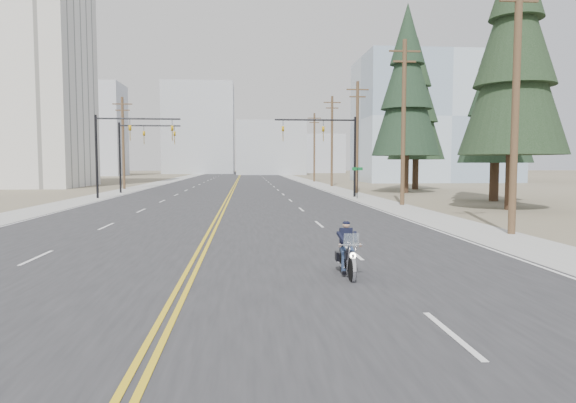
{
  "coord_description": "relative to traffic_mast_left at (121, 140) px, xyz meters",
  "views": [
    {
      "loc": [
        1.5,
        -12.34,
        2.95
      ],
      "look_at": [
        2.98,
        5.74,
        1.6
      ],
      "focal_mm": 32.0,
      "sensor_mm": 36.0,
      "label": 1
    }
  ],
  "objects": [
    {
      "name": "haze_bldg_c",
      "position": [
        48.98,
        78.0,
        4.06
      ],
      "size": [
        16.0,
        12.0,
        18.0
      ],
      "primitive_type": "cube",
      "color": "#B7BCC6",
      "rests_on": "ground"
    },
    {
      "name": "ground_plane",
      "position": [
        8.98,
        -32.0,
        -4.94
      ],
      "size": [
        400.0,
        400.0,
        0.0
      ],
      "primitive_type": "plane",
      "color": "#776D56",
      "rests_on": "ground"
    },
    {
      "name": "traffic_mast_left",
      "position": [
        0.0,
        0.0,
        0.0
      ],
      "size": [
        7.1,
        0.26,
        7.0
      ],
      "color": "black",
      "rests_on": "ground"
    },
    {
      "name": "apartment_block",
      "position": [
        -19.02,
        23.0,
        10.06
      ],
      "size": [
        18.0,
        14.0,
        30.0
      ],
      "primitive_type": "cube",
      "color": "silver",
      "rests_on": "ground"
    },
    {
      "name": "utility_pole_left",
      "position": [
        -3.52,
        16.0,
        0.54
      ],
      "size": [
        2.2,
        0.3,
        10.5
      ],
      "color": "brown",
      "rests_on": "ground"
    },
    {
      "name": "haze_bldg_d",
      "position": [
        -3.02,
        108.0,
        8.06
      ],
      "size": [
        20.0,
        15.0,
        26.0
      ],
      "primitive_type": "cube",
      "color": "#ADB2B7",
      "rests_on": "ground"
    },
    {
      "name": "conifer_mid",
      "position": [
        29.87,
        -5.62,
        3.66
      ],
      "size": [
        5.62,
        5.62,
        14.98
      ],
      "rotation": [
        0.0,
        0.0,
        -0.1
      ],
      "color": "#382619",
      "rests_on": "ground"
    },
    {
      "name": "sidewalk_left",
      "position": [
        -2.52,
        38.0,
        -4.93
      ],
      "size": [
        3.0,
        200.0,
        0.01
      ],
      "primitive_type": "cube",
      "color": "#A5A5A0",
      "rests_on": "ground"
    },
    {
      "name": "glass_building",
      "position": [
        40.98,
        38.0,
        5.06
      ],
      "size": [
        24.0,
        16.0,
        20.0
      ],
      "primitive_type": "cube",
      "color": "#9EB5CC",
      "rests_on": "ground"
    },
    {
      "name": "utility_pole_e",
      "position": [
        21.48,
        38.0,
        0.79
      ],
      "size": [
        2.2,
        0.3,
        11.0
      ],
      "color": "brown",
      "rests_on": "ground"
    },
    {
      "name": "sidewalk_right",
      "position": [
        20.48,
        38.0,
        -4.93
      ],
      "size": [
        3.0,
        200.0,
        0.01
      ],
      "primitive_type": "cube",
      "color": "#A5A5A0",
      "rests_on": "ground"
    },
    {
      "name": "street_sign",
      "position": [
        19.78,
        -2.0,
        -3.13
      ],
      "size": [
        0.9,
        0.06,
        2.62
      ],
      "color": "black",
      "rests_on": "ground"
    },
    {
      "name": "haze_bldg_b",
      "position": [
        16.98,
        93.0,
        2.06
      ],
      "size": [
        18.0,
        14.0,
        14.0
      ],
      "primitive_type": "cube",
      "color": "#ADB2B7",
      "rests_on": "ground"
    },
    {
      "name": "conifer_near",
      "position": [
        27.28,
        -13.01,
        5.1
      ],
      "size": [
        6.61,
        6.61,
        17.49
      ],
      "rotation": [
        0.0,
        0.0,
        -0.27
      ],
      "color": "#382619",
      "rests_on": "ground"
    },
    {
      "name": "traffic_mast_right",
      "position": [
        17.95,
        0.0,
        0.0
      ],
      "size": [
        7.1,
        0.26,
        7.0
      ],
      "color": "black",
      "rests_on": "ground"
    },
    {
      "name": "conifer_far",
      "position": [
        29.68,
        12.61,
        4.82
      ],
      "size": [
        6.35,
        6.35,
        17.02
      ],
      "rotation": [
        0.0,
        0.0,
        0.3
      ],
      "color": "#382619",
      "rests_on": "ground"
    },
    {
      "name": "haze_bldg_f",
      "position": [
        -41.02,
        98.0,
        3.06
      ],
      "size": [
        12.0,
        12.0,
        16.0
      ],
      "primitive_type": "cube",
      "color": "#ADB2B7",
      "rests_on": "ground"
    },
    {
      "name": "motorcyclist",
      "position": [
        13.11,
        -31.26,
        -4.22
      ],
      "size": [
        0.82,
        1.85,
        1.43
      ],
      "primitive_type": null,
      "rotation": [
        0.0,
        0.0,
        3.12
      ],
      "color": "black",
      "rests_on": "ground"
    },
    {
      "name": "utility_pole_c",
      "position": [
        21.48,
        6.0,
        0.79
      ],
      "size": [
        2.2,
        0.3,
        11.0
      ],
      "color": "brown",
      "rests_on": "ground"
    },
    {
      "name": "utility_pole_a",
      "position": [
        21.48,
        -24.0,
        0.79
      ],
      "size": [
        2.2,
        0.3,
        11.0
      ],
      "color": "brown",
      "rests_on": "ground"
    },
    {
      "name": "haze_bldg_a",
      "position": [
        -26.02,
        83.0,
        6.06
      ],
      "size": [
        14.0,
        12.0,
        22.0
      ],
      "primitive_type": "cube",
      "color": "#B7BCC6",
      "rests_on": "ground"
    },
    {
      "name": "utility_pole_d",
      "position": [
        21.48,
        21.0,
        1.05
      ],
      "size": [
        2.2,
        0.3,
        11.5
      ],
      "color": "brown",
      "rests_on": "ground"
    },
    {
      "name": "utility_pole_b",
      "position": [
        21.48,
        -9.0,
        1.05
      ],
      "size": [
        2.2,
        0.3,
        11.5
      ],
      "color": "brown",
      "rests_on": "ground"
    },
    {
      "name": "road",
      "position": [
        8.98,
        38.0,
        -4.93
      ],
      "size": [
        20.0,
        200.0,
        0.01
      ],
      "primitive_type": "cube",
      "color": "#303033",
      "rests_on": "ground"
    },
    {
      "name": "haze_bldg_e",
      "position": [
        33.98,
        118.0,
        1.06
      ],
      "size": [
        14.0,
        14.0,
        12.0
      ],
      "primitive_type": "cube",
      "color": "#B7BCC6",
      "rests_on": "ground"
    },
    {
      "name": "traffic_mast_far",
      "position": [
        -0.33,
        8.0,
        -0.06
      ],
      "size": [
        6.1,
        0.26,
        7.0
      ],
      "color": "black",
      "rests_on": "ground"
    },
    {
      "name": "conifer_tall",
      "position": [
        26.38,
        5.91,
        5.78
      ],
      "size": [
        6.72,
        6.72,
        18.66
      ],
      "rotation": [
        0.0,
        0.0,
        0.27
      ],
      "color": "#382619",
      "rests_on": "ground"
    }
  ]
}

